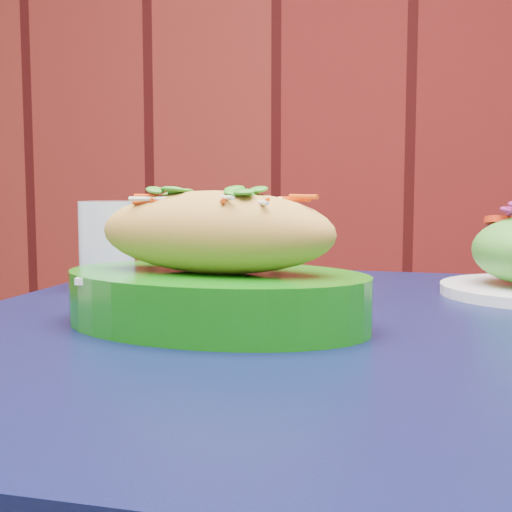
# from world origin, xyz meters

# --- Properties ---
(brick_wall) EXTENTS (4.90, 0.04, 2.80)m
(brick_wall) POSITION_xyz_m (0.00, 2.97, 1.40)
(brick_wall) COLOR #591110
(brick_wall) RESTS_ON ground
(cafe_table) EXTENTS (0.88, 0.88, 0.75)m
(cafe_table) POSITION_xyz_m (0.26, 1.48, 0.66)
(cafe_table) COLOR black
(cafe_table) RESTS_ON ground
(banh_mi_basket) EXTENTS (0.32, 0.24, 0.13)m
(banh_mi_basket) POSITION_xyz_m (0.13, 1.45, 0.80)
(banh_mi_basket) COLOR #116D0E
(banh_mi_basket) RESTS_ON cafe_table
(water_glass) EXTENTS (0.07, 0.07, 0.11)m
(water_glass) POSITION_xyz_m (-0.05, 1.64, 0.80)
(water_glass) COLOR silver
(water_glass) RESTS_ON cafe_table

